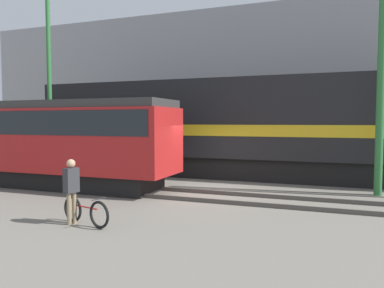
{
  "coord_description": "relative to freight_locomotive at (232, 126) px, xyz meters",
  "views": [
    {
      "loc": [
        4.5,
        -13.61,
        2.66
      ],
      "look_at": [
        -0.42,
        -0.42,
        1.8
      ],
      "focal_mm": 35.0,
      "sensor_mm": 36.0,
      "label": 1
    }
  ],
  "objects": [
    {
      "name": "ground_plane",
      "position": [
        -0.05,
        -3.78,
        -2.41
      ],
      "size": [
        120.0,
        120.0,
        0.0
      ],
      "primitive_type": "plane",
      "color": "slate"
    },
    {
      "name": "track_near",
      "position": [
        -0.05,
        -5.2,
        -2.34
      ],
      "size": [
        60.0,
        1.51,
        0.14
      ],
      "color": "#47423D",
      "rests_on": "ground"
    },
    {
      "name": "track_far",
      "position": [
        -0.05,
        -0.0,
        -2.34
      ],
      "size": [
        60.0,
        1.51,
        0.14
      ],
      "color": "#47423D",
      "rests_on": "ground"
    },
    {
      "name": "building_backdrop",
      "position": [
        -0.05,
        7.74,
        2.36
      ],
      "size": [
        38.93,
        6.0,
        9.54
      ],
      "color": "#99999E",
      "rests_on": "ground"
    },
    {
      "name": "freight_locomotive",
      "position": [
        0.0,
        0.0,
        0.0
      ],
      "size": [
        19.28,
        3.04,
        5.19
      ],
      "color": "black",
      "rests_on": "ground"
    },
    {
      "name": "streetcar",
      "position": [
        -6.57,
        -5.2,
        -0.44
      ],
      "size": [
        11.26,
        2.54,
        3.45
      ],
      "color": "black",
      "rests_on": "ground"
    },
    {
      "name": "bicycle",
      "position": [
        -1.4,
        -9.5,
        -2.06
      ],
      "size": [
        1.69,
        0.61,
        0.76
      ],
      "color": "black",
      "rests_on": "ground"
    },
    {
      "name": "person",
      "position": [
        -1.79,
        -9.55,
        -1.39
      ],
      "size": [
        0.31,
        0.4,
        1.69
      ],
      "color": "#8C7A5B",
      "rests_on": "ground"
    },
    {
      "name": "utility_pole_left",
      "position": [
        -8.51,
        -2.6,
        2.55
      ],
      "size": [
        0.21,
        0.21,
        9.93
      ],
      "color": "#2D7238",
      "rests_on": "ground"
    },
    {
      "name": "utility_pole_center",
      "position": [
        6.05,
        -2.6,
        1.17
      ],
      "size": [
        0.27,
        0.27,
        7.17
      ],
      "color": "#2D7238",
      "rests_on": "ground"
    }
  ]
}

